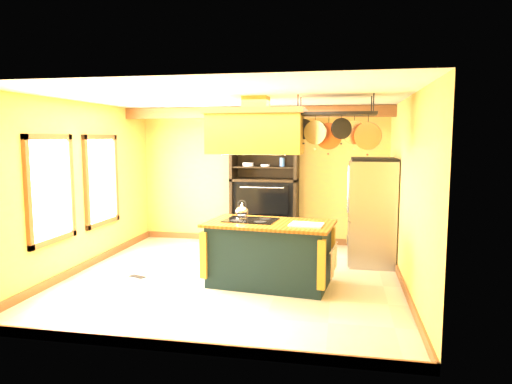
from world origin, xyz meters
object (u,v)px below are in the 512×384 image
(refrigerator, at_px, (371,214))
(hutch, at_px, (265,200))
(kitchen_island, at_px, (269,253))
(range_hood, at_px, (256,130))
(pot_rack, at_px, (336,123))

(refrigerator, relative_size, hutch, 0.76)
(kitchen_island, xyz_separation_m, refrigerator, (1.51, 1.44, 0.38))
(range_hood, bearing_deg, refrigerator, 40.03)
(pot_rack, distance_m, refrigerator, 2.14)
(refrigerator, distance_m, hutch, 2.24)
(refrigerator, xyz_separation_m, hutch, (-2.00, 1.02, 0.04))
(kitchen_island, relative_size, refrigerator, 1.09)
(range_hood, bearing_deg, kitchen_island, 0.28)
(pot_rack, bearing_deg, hutch, 119.65)
(range_hood, distance_m, pot_rack, 1.12)
(kitchen_island, xyz_separation_m, pot_rack, (0.92, -0.00, 1.85))
(hutch, bearing_deg, range_hood, -83.39)
(kitchen_island, distance_m, range_hood, 1.78)
(refrigerator, bearing_deg, kitchen_island, -136.49)
(pot_rack, height_order, hutch, pot_rack)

